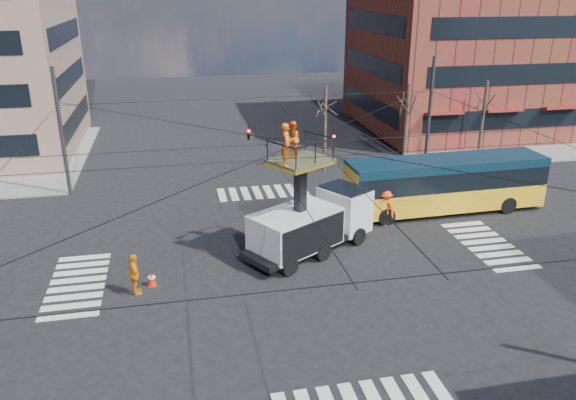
# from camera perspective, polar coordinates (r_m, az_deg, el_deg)

# --- Properties ---
(ground) EXTENTS (120.00, 120.00, 0.00)m
(ground) POSITION_cam_1_polar(r_m,az_deg,el_deg) (26.97, 0.91, -6.41)
(ground) COLOR black
(ground) RESTS_ON ground
(sidewalk_ne) EXTENTS (18.00, 18.00, 0.12)m
(sidewalk_ne) POSITION_cam_1_polar(r_m,az_deg,el_deg) (53.01, 18.50, 6.45)
(sidewalk_ne) COLOR slate
(sidewalk_ne) RESTS_ON ground
(crosswalks) EXTENTS (22.40, 22.40, 0.02)m
(crosswalks) POSITION_cam_1_polar(r_m,az_deg,el_deg) (26.97, 0.91, -6.40)
(crosswalks) COLOR silver
(crosswalks) RESTS_ON ground
(building_ne) EXTENTS (20.06, 16.06, 14.00)m
(building_ne) POSITION_cam_1_polar(r_m,az_deg,el_deg) (54.88, 18.72, 14.30)
(building_ne) COLOR brown
(building_ne) RESTS_ON ground
(overhead_network) EXTENTS (24.24, 24.24, 8.00)m
(overhead_network) POSITION_cam_1_polar(r_m,az_deg,el_deg) (25.64, 0.61, 2.52)
(overhead_network) COLOR #2D2D30
(overhead_network) RESTS_ON ground
(tree_a) EXTENTS (2.00, 2.00, 6.00)m
(tree_a) POSITION_cam_1_polar(r_m,az_deg,el_deg) (39.04, 3.83, 9.46)
(tree_a) COLOR #382B21
(tree_a) RESTS_ON ground
(tree_b) EXTENTS (2.00, 2.00, 6.00)m
(tree_b) POSITION_cam_1_polar(r_m,az_deg,el_deg) (41.03, 12.06, 9.61)
(tree_b) COLOR #382B21
(tree_b) RESTS_ON ground
(tree_c) EXTENTS (2.00, 2.00, 6.00)m
(tree_c) POSITION_cam_1_polar(r_m,az_deg,el_deg) (43.76, 19.39, 9.59)
(tree_c) COLOR #382B21
(tree_c) RESTS_ON ground
(utility_truck) EXTENTS (7.18, 5.58, 6.82)m
(utility_truck) POSITION_cam_1_polar(r_m,az_deg,el_deg) (27.41, 2.42, -1.04)
(utility_truck) COLOR black
(utility_truck) RESTS_ON ground
(city_bus) EXTENTS (11.71, 2.92, 3.20)m
(city_bus) POSITION_cam_1_polar(r_m,az_deg,el_deg) (33.62, 15.67, 1.66)
(city_bus) COLOR orange
(city_bus) RESTS_ON ground
(traffic_cone) EXTENTS (0.36, 0.36, 0.63)m
(traffic_cone) POSITION_cam_1_polar(r_m,az_deg,el_deg) (25.64, -13.68, -7.81)
(traffic_cone) COLOR red
(traffic_cone) RESTS_ON ground
(worker_ground) EXTENTS (0.68, 1.17, 1.88)m
(worker_ground) POSITION_cam_1_polar(r_m,az_deg,el_deg) (24.87, -15.31, -7.31)
(worker_ground) COLOR orange
(worker_ground) RESTS_ON ground
(flagger) EXTENTS (1.24, 1.52, 2.05)m
(flagger) POSITION_cam_1_polar(r_m,az_deg,el_deg) (31.12, 9.85, -0.79)
(flagger) COLOR #FF4410
(flagger) RESTS_ON ground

